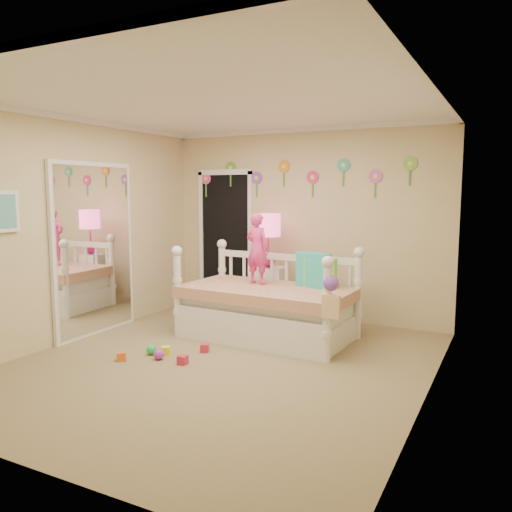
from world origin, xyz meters
The scene contains 18 objects.
floor centered at (0.00, 0.00, 0.00)m, with size 4.00×4.50×0.01m, color #7F684C.
ceiling centered at (0.00, 0.00, 2.60)m, with size 4.00×4.50×0.01m, color white.
back_wall centered at (0.00, 2.25, 1.30)m, with size 4.00×0.01×2.60m, color tan.
left_wall centered at (-2.00, 0.00, 1.30)m, with size 0.01×4.50×2.60m, color tan.
right_wall centered at (2.00, 0.00, 1.30)m, with size 0.01×4.50×2.60m, color tan.
crown_molding centered at (0.00, 0.00, 2.57)m, with size 4.00×4.50×0.06m, color white, non-canonical shape.
daybed centered at (-0.01, 1.09, 0.56)m, with size 2.05×1.10×1.11m, color white, non-canonical shape.
pillow_turquoise centered at (0.49, 1.32, 0.82)m, with size 0.41×0.14×0.41m, color #23AF8E.
pillow_lime centered at (0.57, 1.35, 0.79)m, with size 0.37×0.14×0.35m, color #7BE646.
child centered at (-0.20, 1.22, 1.05)m, with size 0.32×0.21×0.87m, color #F53790.
nightstand centered at (-0.33, 1.81, 0.37)m, with size 0.45×0.34×0.74m, color white.
table_lamp centered at (-0.33, 1.81, 1.22)m, with size 0.32×0.32×0.71m.
closet_doorway centered at (-1.25, 2.23, 1.03)m, with size 0.90×0.04×2.07m, color black.
flower_decals centered at (-0.09, 2.24, 1.94)m, with size 3.40×0.02×0.50m, color #B2668C, non-canonical shape.
mirror_closet centered at (-1.96, 0.30, 1.05)m, with size 0.07×1.30×2.10m, color white.
wall_picture centered at (-1.97, -0.90, 1.55)m, with size 0.05×0.34×0.42m, color white.
hanging_bag centered at (0.97, 0.54, 0.68)m, with size 0.20×0.16×0.36m, color beige, non-canonical shape.
toy_scatter centered at (-0.65, 0.21, 0.06)m, with size 0.80×1.30×0.11m, color #996666, non-canonical shape.
Camera 1 is at (2.61, -4.32, 1.75)m, focal length 35.95 mm.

